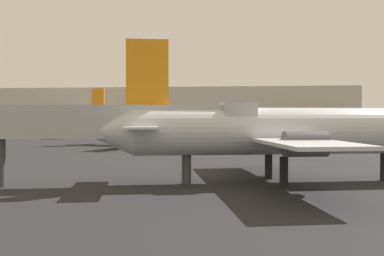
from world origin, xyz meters
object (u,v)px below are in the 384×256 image
at_px(airplane_far_left, 152,129).
at_px(jet_bridge, 124,123).
at_px(airplane_far_right, 66,126).
at_px(airplane_at_gate, 288,131).

bearing_deg(airplane_far_left, jet_bridge, -63.07).
relative_size(airplane_far_right, jet_bridge, 1.14).
bearing_deg(airplane_at_gate, airplane_far_left, 102.91).
height_order(airplane_far_left, airplane_far_right, airplane_far_left).
height_order(airplane_far_left, jet_bridge, airplane_far_left).
bearing_deg(airplane_far_left, airplane_far_right, 151.23).
height_order(airplane_far_right, jet_bridge, airplane_far_right).
relative_size(airplane_far_left, jet_bridge, 1.39).
relative_size(airplane_at_gate, airplane_far_right, 1.31).
distance_m(airplane_far_left, airplane_far_right, 38.83).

